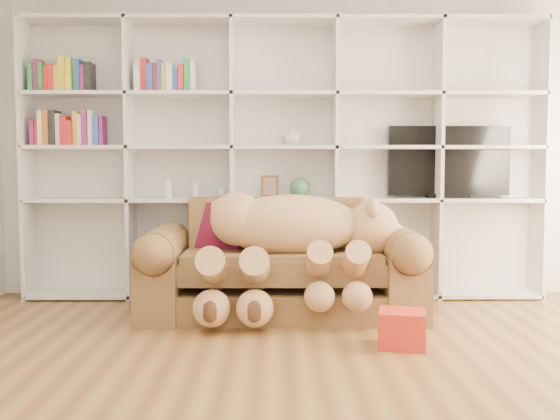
{
  "coord_description": "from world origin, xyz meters",
  "views": [
    {
      "loc": [
        -0.08,
        -3.06,
        1.14
      ],
      "look_at": [
        -0.04,
        1.63,
        0.81
      ],
      "focal_mm": 40.0,
      "sensor_mm": 36.0,
      "label": 1
    }
  ],
  "objects_px": {
    "tv": "(448,163)",
    "teddy_bear": "(292,237)",
    "sofa": "(282,271)",
    "gift_box": "(402,329)"
  },
  "relations": [
    {
      "from": "tv",
      "to": "gift_box",
      "type": "bearing_deg",
      "value": -114.32
    },
    {
      "from": "teddy_bear",
      "to": "tv",
      "type": "distance_m",
      "value": 1.71
    },
    {
      "from": "teddy_bear",
      "to": "tv",
      "type": "bearing_deg",
      "value": 31.6
    },
    {
      "from": "teddy_bear",
      "to": "sofa",
      "type": "bearing_deg",
      "value": 113.73
    },
    {
      "from": "tv",
      "to": "teddy_bear",
      "type": "bearing_deg",
      "value": -148.63
    },
    {
      "from": "sofa",
      "to": "gift_box",
      "type": "relative_size",
      "value": 7.31
    },
    {
      "from": "sofa",
      "to": "tv",
      "type": "relative_size",
      "value": 2.01
    },
    {
      "from": "gift_box",
      "to": "tv",
      "type": "distance_m",
      "value": 2.0
    },
    {
      "from": "sofa",
      "to": "gift_box",
      "type": "xyz_separation_m",
      "value": [
        0.75,
        -0.89,
        -0.22
      ]
    },
    {
      "from": "gift_box",
      "to": "tv",
      "type": "relative_size",
      "value": 0.27
    }
  ]
}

